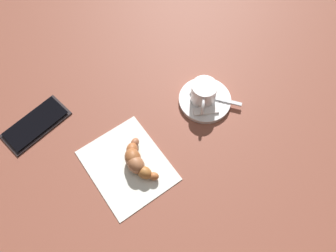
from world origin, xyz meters
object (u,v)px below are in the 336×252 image
at_px(teaspoon, 207,96).
at_px(croissant, 137,161).
at_px(saucer, 205,100).
at_px(cell_phone, 36,124).
at_px(sugar_packet, 206,111).
at_px(napkin, 127,165).
at_px(espresso_cup, 204,93).

xyz_separation_m(teaspoon, croissant, (0.23, 0.02, 0.01)).
distance_m(saucer, cell_phone, 0.40).
xyz_separation_m(teaspoon, cell_phone, (0.34, -0.22, -0.01)).
bearing_deg(croissant, saucer, -176.06).
height_order(sugar_packet, napkin, sugar_packet).
relative_size(saucer, croissant, 1.11).
height_order(napkin, croissant, croissant).
bearing_deg(sugar_packet, croissant, -148.78).
xyz_separation_m(sugar_packet, napkin, (0.22, -0.02, -0.01)).
bearing_deg(sugar_packet, saucer, 81.16).
relative_size(saucer, espresso_cup, 1.64).
xyz_separation_m(croissant, cell_phone, (0.11, -0.23, -0.02)).
bearing_deg(espresso_cup, cell_phone, -33.25).
xyz_separation_m(napkin, croissant, (-0.02, 0.01, 0.02)).
bearing_deg(saucer, napkin, 0.55).
relative_size(teaspoon, cell_phone, 0.73).
distance_m(espresso_cup, napkin, 0.24).
relative_size(espresso_cup, cell_phone, 0.48).
height_order(saucer, sugar_packet, sugar_packet).
bearing_deg(saucer, espresso_cup, -31.73).
xyz_separation_m(napkin, cell_phone, (0.09, -0.22, 0.00)).
relative_size(espresso_cup, teaspoon, 0.66).
bearing_deg(saucer, croissant, 3.94).
distance_m(sugar_packet, croissant, 0.20).
bearing_deg(croissant, espresso_cup, -175.14).
distance_m(espresso_cup, sugar_packet, 0.04).
xyz_separation_m(espresso_cup, sugar_packet, (0.02, 0.03, -0.02)).
distance_m(teaspoon, sugar_packet, 0.04).
relative_size(sugar_packet, napkin, 0.31).
relative_size(teaspoon, napkin, 0.61).
bearing_deg(teaspoon, espresso_cup, -6.86).
bearing_deg(cell_phone, saucer, 146.77).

